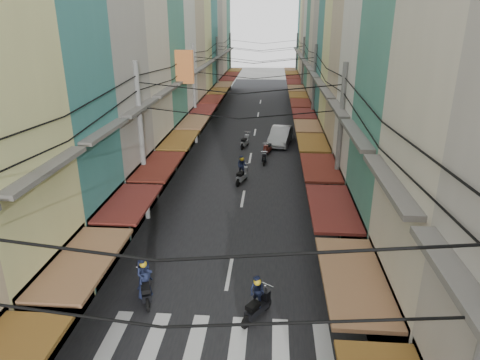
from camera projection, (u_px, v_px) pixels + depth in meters
The scene contains 15 objects.
ground at pixel (234, 250), 19.82m from camera, with size 160.00×160.00×0.00m, color #63635F.
road at pixel (254, 138), 38.48m from camera, with size 10.00×80.00×0.02m, color black.
sidewalk_left at pixel (183, 136), 38.95m from camera, with size 3.00×80.00×0.06m, color gray.
sidewalk_right at pixel (327, 139), 38.00m from camera, with size 3.00×80.00×0.06m, color gray.
crosswalk at pixel (217, 340), 14.22m from camera, with size 7.55×2.40×0.01m.
building_row_left at pixel (149, 23), 32.41m from camera, with size 7.80×67.67×23.70m.
building_row_right at pixel (361, 28), 31.28m from camera, with size 7.80×68.98×22.59m.
utility_poles at pixel (252, 69), 31.51m from camera, with size 10.20×66.13×8.20m.
white_car at pixel (280, 144), 36.58m from camera, with size 5.27×2.07×1.86m, color silver.
bicycle at pixel (372, 267), 18.46m from camera, with size 0.56×1.49×1.02m, color black.
moving_scooters at pixel (237, 196), 24.52m from camera, with size 4.74×23.44×1.85m.
parked_scooters at pixel (349, 296), 15.72m from camera, with size 13.12×15.68×0.98m.
pedestrians at pixel (143, 212), 21.14m from camera, with size 12.42×20.53×2.26m.
market_umbrella at pixel (391, 242), 15.94m from camera, with size 2.41×2.41×2.54m.
traffic_sign at pixel (365, 225), 17.64m from camera, with size 0.10×0.62×2.83m.
Camera 1 is at (1.64, -17.34, 10.02)m, focal length 32.00 mm.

